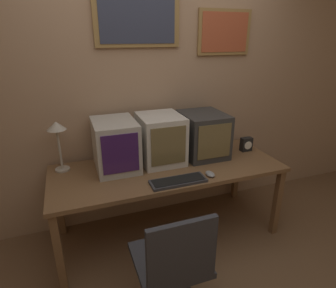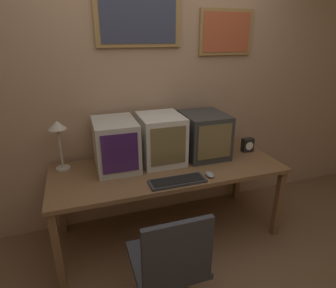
{
  "view_description": "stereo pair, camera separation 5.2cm",
  "coord_description": "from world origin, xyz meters",
  "px_view_note": "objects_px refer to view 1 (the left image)",
  "views": [
    {
      "loc": [
        -0.77,
        -1.18,
        1.81
      ],
      "look_at": [
        0.0,
        0.94,
        0.93
      ],
      "focal_mm": 30.0,
      "sensor_mm": 36.0,
      "label": 1
    },
    {
      "loc": [
        -0.72,
        -1.2,
        1.81
      ],
      "look_at": [
        0.0,
        0.94,
        0.93
      ],
      "focal_mm": 30.0,
      "sensor_mm": 36.0,
      "label": 2
    }
  ],
  "objects_px": {
    "monitor_center": "(161,139)",
    "keyboard_main": "(178,181)",
    "monitor_right": "(203,134)",
    "desk_clock": "(246,144)",
    "monitor_left": "(115,145)",
    "desk_lamp": "(57,133)",
    "mouse_near_keyboard": "(210,174)",
    "office_chair": "(172,274)"
  },
  "relations": [
    {
      "from": "monitor_center",
      "to": "mouse_near_keyboard",
      "type": "xyz_separation_m",
      "value": [
        0.29,
        -0.43,
        -0.2
      ]
    },
    {
      "from": "monitor_left",
      "to": "office_chair",
      "type": "bearing_deg",
      "value": -81.41
    },
    {
      "from": "mouse_near_keyboard",
      "to": "office_chair",
      "type": "bearing_deg",
      "value": -134.08
    },
    {
      "from": "mouse_near_keyboard",
      "to": "desk_clock",
      "type": "height_order",
      "value": "desk_clock"
    },
    {
      "from": "monitor_left",
      "to": "monitor_right",
      "type": "relative_size",
      "value": 1.04
    },
    {
      "from": "monitor_left",
      "to": "monitor_center",
      "type": "bearing_deg",
      "value": -0.37
    },
    {
      "from": "office_chair",
      "to": "keyboard_main",
      "type": "bearing_deg",
      "value": 64.98
    },
    {
      "from": "monitor_left",
      "to": "keyboard_main",
      "type": "distance_m",
      "value": 0.64
    },
    {
      "from": "office_chair",
      "to": "desk_lamp",
      "type": "bearing_deg",
      "value": 118.79
    },
    {
      "from": "keyboard_main",
      "to": "office_chair",
      "type": "relative_size",
      "value": 0.51
    },
    {
      "from": "monitor_right",
      "to": "mouse_near_keyboard",
      "type": "distance_m",
      "value": 0.49
    },
    {
      "from": "monitor_center",
      "to": "monitor_right",
      "type": "relative_size",
      "value": 0.95
    },
    {
      "from": "keyboard_main",
      "to": "desk_lamp",
      "type": "relative_size",
      "value": 1.04
    },
    {
      "from": "mouse_near_keyboard",
      "to": "monitor_right",
      "type": "bearing_deg",
      "value": 72.03
    },
    {
      "from": "mouse_near_keyboard",
      "to": "desk_clock",
      "type": "relative_size",
      "value": 0.78
    },
    {
      "from": "mouse_near_keyboard",
      "to": "desk_lamp",
      "type": "xyz_separation_m",
      "value": [
        -1.16,
        0.53,
        0.33
      ]
    },
    {
      "from": "monitor_left",
      "to": "mouse_near_keyboard",
      "type": "xyz_separation_m",
      "value": [
        0.7,
        -0.43,
        -0.2
      ]
    },
    {
      "from": "monitor_center",
      "to": "keyboard_main",
      "type": "distance_m",
      "value": 0.49
    },
    {
      "from": "monitor_left",
      "to": "office_chair",
      "type": "height_order",
      "value": "monitor_left"
    },
    {
      "from": "mouse_near_keyboard",
      "to": "desk_lamp",
      "type": "height_order",
      "value": "desk_lamp"
    },
    {
      "from": "keyboard_main",
      "to": "monitor_left",
      "type": "bearing_deg",
      "value": 132.7
    },
    {
      "from": "monitor_left",
      "to": "desk_clock",
      "type": "bearing_deg",
      "value": -2.82
    },
    {
      "from": "monitor_center",
      "to": "mouse_near_keyboard",
      "type": "height_order",
      "value": "monitor_center"
    },
    {
      "from": "monitor_right",
      "to": "desk_clock",
      "type": "bearing_deg",
      "value": -7.86
    },
    {
      "from": "monitor_left",
      "to": "desk_clock",
      "type": "xyz_separation_m",
      "value": [
        1.3,
        -0.06,
        -0.15
      ]
    },
    {
      "from": "monitor_left",
      "to": "monitor_center",
      "type": "height_order",
      "value": "monitor_center"
    },
    {
      "from": "monitor_center",
      "to": "mouse_near_keyboard",
      "type": "relative_size",
      "value": 4.06
    },
    {
      "from": "keyboard_main",
      "to": "desk_lamp",
      "type": "bearing_deg",
      "value": 147.6
    },
    {
      "from": "monitor_left",
      "to": "desk_clock",
      "type": "height_order",
      "value": "monitor_left"
    },
    {
      "from": "monitor_right",
      "to": "office_chair",
      "type": "distance_m",
      "value": 1.32
    },
    {
      "from": "monitor_right",
      "to": "desk_clock",
      "type": "relative_size",
      "value": 3.34
    },
    {
      "from": "desk_lamp",
      "to": "monitor_right",
      "type": "bearing_deg",
      "value": -4.66
    },
    {
      "from": "monitor_left",
      "to": "desk_clock",
      "type": "distance_m",
      "value": 1.31
    },
    {
      "from": "monitor_right",
      "to": "desk_lamp",
      "type": "height_order",
      "value": "desk_lamp"
    },
    {
      "from": "monitor_left",
      "to": "office_chair",
      "type": "xyz_separation_m",
      "value": [
        0.15,
        -1.0,
        -0.54
      ]
    },
    {
      "from": "monitor_center",
      "to": "mouse_near_keyboard",
      "type": "distance_m",
      "value": 0.55
    },
    {
      "from": "monitor_left",
      "to": "desk_lamp",
      "type": "bearing_deg",
      "value": 167.02
    },
    {
      "from": "monitor_right",
      "to": "mouse_near_keyboard",
      "type": "xyz_separation_m",
      "value": [
        -0.14,
        -0.43,
        -0.19
      ]
    },
    {
      "from": "desk_lamp",
      "to": "mouse_near_keyboard",
      "type": "bearing_deg",
      "value": -24.81
    },
    {
      "from": "keyboard_main",
      "to": "desk_clock",
      "type": "relative_size",
      "value": 3.31
    },
    {
      "from": "keyboard_main",
      "to": "mouse_near_keyboard",
      "type": "bearing_deg",
      "value": 2.77
    },
    {
      "from": "desk_clock",
      "to": "office_chair",
      "type": "distance_m",
      "value": 1.53
    }
  ]
}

